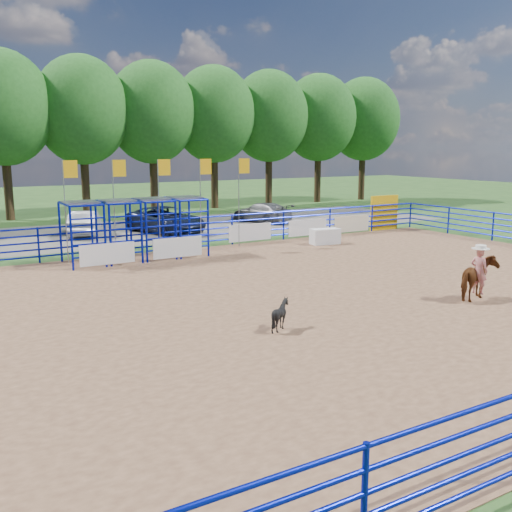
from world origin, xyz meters
name	(u,v)px	position (x,y,z in m)	size (l,w,h in m)	color
ground	(298,299)	(0.00, 0.00, 0.00)	(120.00, 120.00, 0.00)	#365D25
arena_dirt	(298,298)	(0.00, 0.00, 0.01)	(30.00, 20.00, 0.02)	#8E6547
gravel_strip	(128,231)	(0.00, 17.00, 0.01)	(40.00, 10.00, 0.01)	#67645C
announcer_table	(325,236)	(7.01, 7.80, 0.40)	(1.42, 0.66, 0.76)	white
horse_and_rider	(479,274)	(4.70, -3.03, 0.86)	(1.75, 1.17, 2.46)	#5F3013
calf	(280,315)	(-2.20, -2.38, 0.42)	(0.65, 0.73, 0.81)	black
car_b	(85,223)	(-2.40, 16.90, 0.68)	(1.41, 4.05, 1.33)	#97999F
car_c	(166,220)	(1.69, 15.38, 0.73)	(2.40, 5.21, 1.45)	black
car_d	(262,212)	(8.75, 16.74, 0.63)	(1.73, 4.25, 1.23)	#5C5C5E
perimeter_fence	(298,275)	(0.00, 0.00, 0.75)	(30.10, 20.10, 1.50)	#0713A1
chute_assembly	(144,229)	(-1.90, 8.84, 1.26)	(19.32, 2.41, 4.20)	#0713A1
treeline	(81,105)	(0.00, 26.00, 7.53)	(56.40, 6.40, 11.24)	#3F2B19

